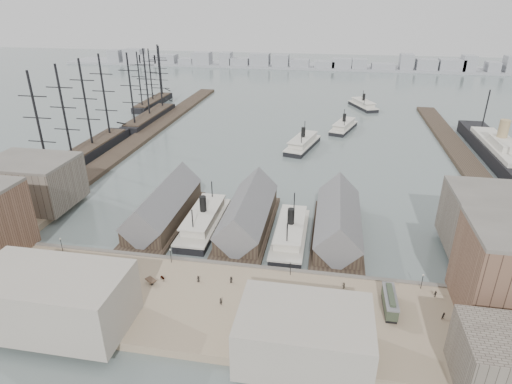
% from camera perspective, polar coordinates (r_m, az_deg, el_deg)
% --- Properties ---
extents(ground, '(900.00, 900.00, 0.00)m').
position_cam_1_polar(ground, '(113.68, -2.70, -8.99)').
color(ground, '#53605F').
rests_on(ground, ground).
extents(quay, '(180.00, 30.00, 2.00)m').
position_cam_1_polar(quay, '(97.53, -5.38, -14.88)').
color(quay, '#88755C').
rests_on(quay, ground).
extents(seawall, '(180.00, 1.20, 2.30)m').
position_cam_1_polar(seawall, '(108.85, -3.32, -9.97)').
color(seawall, '#59544C').
rests_on(seawall, ground).
extents(west_wharf, '(10.00, 220.00, 1.60)m').
position_cam_1_polar(west_wharf, '(221.03, -14.42, 7.53)').
color(west_wharf, '#2D231C').
rests_on(west_wharf, ground).
extents(east_wharf, '(10.00, 180.00, 1.60)m').
position_cam_1_polar(east_wharf, '(200.43, 25.91, 4.04)').
color(east_wharf, '#2D231C').
rests_on(east_wharf, ground).
extents(ferry_shed_west, '(14.00, 42.00, 12.60)m').
position_cam_1_polar(ferry_shed_west, '(132.56, -12.16, -2.03)').
color(ferry_shed_west, '#2D231C').
rests_on(ferry_shed_west, ground).
extents(ferry_shed_center, '(14.00, 42.00, 12.60)m').
position_cam_1_polar(ferry_shed_center, '(125.52, -1.06, -3.02)').
color(ferry_shed_center, '#2D231C').
rests_on(ferry_shed_center, ground).
extents(ferry_shed_east, '(14.00, 42.00, 12.60)m').
position_cam_1_polar(ferry_shed_east, '(123.66, 10.87, -3.95)').
color(ferry_shed_east, '#2D231C').
rests_on(ferry_shed_east, ground).
extents(warehouse_west_back, '(26.00, 20.00, 14.00)m').
position_cam_1_polar(warehouse_west_back, '(153.24, -27.62, 1.11)').
color(warehouse_west_back, '#60564C').
rests_on(warehouse_west_back, west_land).
extents(warehouse_east_back, '(28.00, 20.00, 15.00)m').
position_cam_1_polar(warehouse_east_back, '(128.26, 30.14, -3.56)').
color(warehouse_east_back, '#60564C').
rests_on(warehouse_east_back, east_land).
extents(street_bldg_center, '(24.00, 16.00, 10.00)m').
position_cam_1_polar(street_bldg_center, '(82.10, 6.44, -18.45)').
color(street_bldg_center, gray).
rests_on(street_bldg_center, quay).
extents(street_bldg_west, '(30.00, 16.00, 12.00)m').
position_cam_1_polar(street_bldg_west, '(96.55, -25.46, -12.80)').
color(street_bldg_west, gray).
rests_on(street_bldg_west, quay).
extents(lamp_post_far_w, '(0.44, 0.44, 3.92)m').
position_cam_1_polar(lamp_post_far_w, '(122.92, -24.57, -6.08)').
color(lamp_post_far_w, black).
rests_on(lamp_post_far_w, quay).
extents(lamp_post_near_w, '(0.44, 0.44, 3.92)m').
position_cam_1_polar(lamp_post_near_w, '(109.51, -11.33, -8.00)').
color(lamp_post_near_w, black).
rests_on(lamp_post_near_w, quay).
extents(lamp_post_near_e, '(0.44, 0.44, 3.92)m').
position_cam_1_polar(lamp_post_near_e, '(103.34, 4.63, -9.72)').
color(lamp_post_near_e, black).
rests_on(lamp_post_near_e, quay).
extents(lamp_post_far_e, '(0.44, 0.44, 3.92)m').
position_cam_1_polar(lamp_post_far_e, '(105.66, 21.33, -10.72)').
color(lamp_post_far_e, black).
rests_on(lamp_post_far_e, quay).
extents(far_shore, '(500.00, 40.00, 15.72)m').
position_cam_1_polar(far_shore, '(431.01, 7.19, 16.57)').
color(far_shore, gray).
rests_on(far_shore, ground).
extents(ferry_docked_west, '(9.17, 30.56, 10.91)m').
position_cam_1_polar(ferry_docked_west, '(127.74, -6.97, -3.75)').
color(ferry_docked_west, black).
rests_on(ferry_docked_west, ground).
extents(ferry_docked_east, '(8.85, 29.51, 10.54)m').
position_cam_1_polar(ferry_docked_east, '(120.90, 4.60, -5.44)').
color(ferry_docked_east, black).
rests_on(ferry_docked_east, ground).
extents(ferry_open_near, '(15.37, 29.94, 10.25)m').
position_cam_1_polar(ferry_open_near, '(196.03, 6.25, 6.50)').
color(ferry_open_near, black).
rests_on(ferry_open_near, ground).
extents(ferry_open_mid, '(15.03, 26.85, 9.19)m').
position_cam_1_polar(ferry_open_mid, '(226.75, 11.60, 8.59)').
color(ferry_open_mid, black).
rests_on(ferry_open_mid, ground).
extents(ferry_open_far, '(17.95, 27.23, 9.39)m').
position_cam_1_polar(ferry_open_far, '(276.90, 14.08, 11.24)').
color(ferry_open_far, black).
rests_on(ferry_open_far, ground).
extents(sailing_ship_near, '(9.81, 67.56, 40.32)m').
position_cam_1_polar(sailing_ship_near, '(195.32, -22.05, 4.92)').
color(sailing_ship_near, black).
rests_on(sailing_ship_near, ground).
extents(sailing_ship_mid, '(9.39, 54.25, 38.60)m').
position_cam_1_polar(sailing_ship_mid, '(246.16, -13.96, 9.77)').
color(sailing_ship_mid, black).
rests_on(sailing_ship_mid, ground).
extents(sailing_ship_far, '(8.37, 46.51, 34.42)m').
position_cam_1_polar(sailing_ship_far, '(283.89, -13.55, 11.67)').
color(sailing_ship_far, black).
rests_on(sailing_ship_far, ground).
extents(ocean_steamer, '(11.79, 86.17, 17.23)m').
position_cam_1_polar(ocean_steamer, '(206.62, 29.59, 4.71)').
color(ocean_steamer, black).
rests_on(ocean_steamer, ground).
extents(tram, '(2.70, 9.94, 3.52)m').
position_cam_1_polar(tram, '(97.81, 17.40, -13.86)').
color(tram, black).
rests_on(tram, quay).
extents(horse_cart_left, '(4.69, 3.30, 1.49)m').
position_cam_1_polar(horse_cart_left, '(108.29, -20.41, -10.87)').
color(horse_cart_left, black).
rests_on(horse_cart_left, quay).
extents(horse_cart_center, '(4.62, 3.59, 1.48)m').
position_cam_1_polar(horse_cart_center, '(104.45, -12.95, -11.23)').
color(horse_cart_center, black).
rests_on(horse_cart_center, quay).
extents(horse_cart_right, '(4.74, 2.18, 1.58)m').
position_cam_1_polar(horse_cart_right, '(93.48, 5.99, -15.52)').
color(horse_cart_right, black).
rests_on(horse_cart_right, quay).
extents(pedestrian_0, '(0.75, 0.80, 1.77)m').
position_cam_1_polar(pedestrian_0, '(128.16, -28.38, -6.56)').
color(pedestrian_0, black).
rests_on(pedestrian_0, quay).
extents(pedestrian_1, '(1.03, 0.97, 1.70)m').
position_cam_1_polar(pedestrian_1, '(116.43, -26.92, -9.43)').
color(pedestrian_1, black).
rests_on(pedestrian_1, quay).
extents(pedestrian_2, '(1.16, 0.77, 1.68)m').
position_cam_1_polar(pedestrian_2, '(110.87, -16.10, -9.26)').
color(pedestrian_2, black).
rests_on(pedestrian_2, quay).
extents(pedestrian_3, '(0.90, 1.07, 1.71)m').
position_cam_1_polar(pedestrian_3, '(97.51, -16.18, -14.53)').
color(pedestrian_3, black).
rests_on(pedestrian_3, quay).
extents(pedestrian_4, '(0.93, 0.91, 1.62)m').
position_cam_1_polar(pedestrian_4, '(102.74, -7.71, -11.41)').
color(pedestrian_4, black).
rests_on(pedestrian_4, quay).
extents(pedestrian_5, '(0.71, 0.55, 1.79)m').
position_cam_1_polar(pedestrian_5, '(95.61, -4.73, -14.33)').
color(pedestrian_5, black).
rests_on(pedestrian_5, quay).
extents(pedestrian_6, '(0.96, 0.91, 1.57)m').
position_cam_1_polar(pedestrian_6, '(101.87, 11.60, -12.11)').
color(pedestrian_6, black).
rests_on(pedestrian_6, quay).
extents(pedestrian_7, '(1.33, 1.27, 1.81)m').
position_cam_1_polar(pedestrian_7, '(88.72, 8.43, -18.22)').
color(pedestrian_7, black).
rests_on(pedestrian_7, quay).
extents(pedestrian_8, '(1.03, 0.88, 1.66)m').
position_cam_1_polar(pedestrian_8, '(105.24, 22.81, -12.41)').
color(pedestrian_8, black).
rests_on(pedestrian_8, quay).
extents(pedestrian_9, '(1.03, 0.97, 1.77)m').
position_cam_1_polar(pedestrian_9, '(99.73, 26.57, -15.45)').
color(pedestrian_9, black).
rests_on(pedestrian_9, quay).
extents(pedestrian_10, '(1.03, 1.02, 1.67)m').
position_cam_1_polar(pedestrian_10, '(99.71, 23.75, -14.88)').
color(pedestrian_10, black).
rests_on(pedestrian_10, quay).
extents(pedestrian_11, '(0.93, 0.92, 1.62)m').
position_cam_1_polar(pedestrian_11, '(101.77, -3.34, -11.59)').
color(pedestrian_11, black).
rests_on(pedestrian_11, quay).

